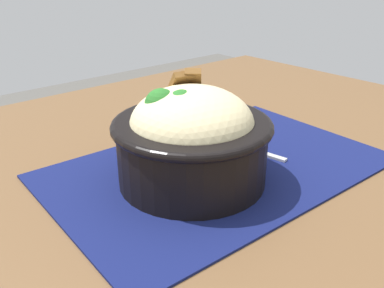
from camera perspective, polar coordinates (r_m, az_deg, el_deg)
The scene contains 4 objects.
table at distance 0.59m, azimuth 1.21°, elevation -9.88°, with size 1.18×0.91×0.73m.
placemat at distance 0.57m, azimuth 3.62°, elevation -3.13°, with size 0.45×0.29×0.00m, color #11194C.
bowl at distance 0.51m, azimuth -0.07°, elevation 0.91°, with size 0.20×0.20×0.14m.
fork at distance 0.62m, azimuth 7.02°, elevation -0.44°, with size 0.04×0.13×0.00m.
Camera 1 is at (-0.33, -0.36, 0.99)m, focal length 38.97 mm.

